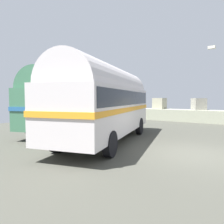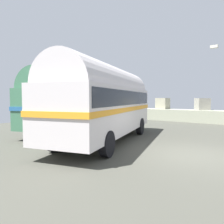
# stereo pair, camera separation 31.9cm
# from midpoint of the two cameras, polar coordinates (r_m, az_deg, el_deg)

# --- Properties ---
(ground) EXTENTS (32.00, 26.00, 0.02)m
(ground) POSITION_cam_midpoint_polar(r_m,az_deg,el_deg) (8.66, 21.35, -10.73)
(ground) COLOR #414138
(vintage_coach) EXTENTS (4.81, 8.91, 3.70)m
(vintage_coach) POSITION_cam_midpoint_polar(r_m,az_deg,el_deg) (10.35, -0.74, 3.24)
(vintage_coach) COLOR black
(vintage_coach) RESTS_ON ground
(second_coach) EXTENTS (5.28, 8.87, 3.70)m
(second_coach) POSITION_cam_midpoint_polar(r_m,az_deg,el_deg) (14.18, -9.85, 3.28)
(second_coach) COLOR black
(second_coach) RESTS_ON ground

